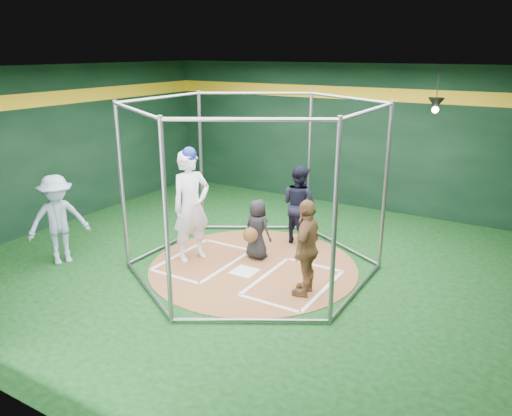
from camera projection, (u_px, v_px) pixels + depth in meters
The scene contains 12 objects.
room_shell at pixel (253, 173), 8.62m from camera, with size 10.10×9.10×3.53m.
clay_disc at pixel (253, 266), 9.15m from camera, with size 3.80×3.80×0.01m, color #985D37.
home_plate at pixel (245, 271), 8.90m from camera, with size 0.43×0.43×0.01m, color white.
batter_box_left at pixel (203, 260), 9.41m from camera, with size 1.17×1.77×0.01m.
batter_box_right at pixel (293, 283), 8.48m from camera, with size 1.17×1.77×0.01m.
batting_cage at pixel (253, 188), 8.70m from camera, with size 4.05×4.67×3.00m.
pendant_lamp_near at pixel (436, 104), 10.19m from camera, with size 0.34×0.34×0.90m.
batter_figure at pixel (191, 205), 9.16m from camera, with size 0.74×0.89×2.14m.
visitor_leopard at pixel (307, 248), 7.89m from camera, with size 0.93×0.39×1.59m, color #AD7D4A.
catcher_figure at pixel (257, 230), 9.33m from camera, with size 0.61×0.61×1.15m.
umpire at pixel (299, 205), 10.04m from camera, with size 0.78×0.61×1.61m, color black.
bystander_blue at pixel (58, 220), 9.09m from camera, with size 1.08×0.62×1.67m, color #8FA3BD.
Camera 1 is at (4.34, -7.18, 3.80)m, focal length 35.00 mm.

